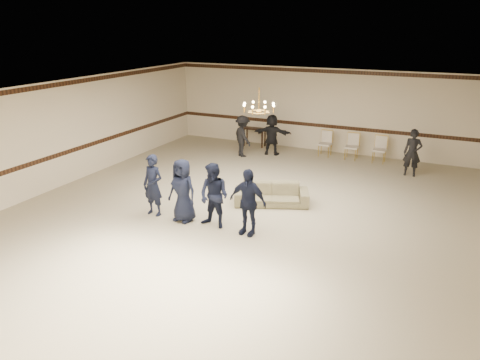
# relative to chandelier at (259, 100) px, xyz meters

# --- Properties ---
(room) EXTENTS (12.01, 14.01, 3.21)m
(room) POSITION_rel_chandelier_xyz_m (0.00, -1.00, -1.28)
(room) COLOR tan
(room) RESTS_ON ground
(chair_rail) EXTENTS (12.00, 0.02, 0.14)m
(chair_rail) POSITION_rel_chandelier_xyz_m (0.00, 5.99, -1.88)
(chair_rail) COLOR #371E10
(chair_rail) RESTS_ON wall_back
(crown_molding) EXTENTS (12.00, 0.02, 0.14)m
(crown_molding) POSITION_rel_chandelier_xyz_m (0.00, 5.99, 0.21)
(crown_molding) COLOR #371E10
(crown_molding) RESTS_ON wall_back
(chandelier) EXTENTS (0.94, 0.94, 0.89)m
(chandelier) POSITION_rel_chandelier_xyz_m (0.00, 0.00, 0.00)
(chandelier) COLOR gold
(chandelier) RESTS_ON ceiling
(boy_a) EXTENTS (0.63, 0.44, 1.63)m
(boy_a) POSITION_rel_chandelier_xyz_m (-2.08, -2.08, -2.06)
(boy_a) COLOR black
(boy_a) RESTS_ON floor
(boy_b) EXTENTS (0.86, 0.61, 1.63)m
(boy_b) POSITION_rel_chandelier_xyz_m (-1.18, -2.08, -2.06)
(boy_b) COLOR black
(boy_b) RESTS_ON floor
(boy_c) EXTENTS (0.87, 0.72, 1.63)m
(boy_c) POSITION_rel_chandelier_xyz_m (-0.28, -2.08, -2.06)
(boy_c) COLOR black
(boy_c) RESTS_ON floor
(boy_d) EXTENTS (0.99, 0.48, 1.63)m
(boy_d) POSITION_rel_chandelier_xyz_m (0.62, -2.08, -2.06)
(boy_d) COLOR black
(boy_d) RESTS_ON floor
(settee) EXTENTS (2.19, 1.51, 0.60)m
(settee) POSITION_rel_chandelier_xyz_m (0.46, -0.10, -2.58)
(settee) COLOR #7C7853
(settee) RESTS_ON floor
(adult_left) EXTENTS (1.15, 1.08, 1.56)m
(adult_left) POSITION_rel_chandelier_xyz_m (-2.29, 3.92, -2.10)
(adult_left) COLOR black
(adult_left) RESTS_ON floor
(adult_mid) EXTENTS (1.50, 0.66, 1.56)m
(adult_mid) POSITION_rel_chandelier_xyz_m (-1.39, 4.62, -2.10)
(adult_mid) COLOR black
(adult_mid) RESTS_ON floor
(adult_right) EXTENTS (0.58, 0.40, 1.56)m
(adult_right) POSITION_rel_chandelier_xyz_m (3.71, 4.22, -2.10)
(adult_right) COLOR black
(adult_right) RESTS_ON floor
(banquet_chair_left) EXTENTS (0.50, 0.50, 0.95)m
(banquet_chair_left) POSITION_rel_chandelier_xyz_m (0.52, 5.27, -2.40)
(banquet_chair_left) COLOR beige
(banquet_chair_left) RESTS_ON floor
(banquet_chair_mid) EXTENTS (0.49, 0.49, 0.95)m
(banquet_chair_mid) POSITION_rel_chandelier_xyz_m (1.52, 5.27, -2.40)
(banquet_chair_mid) COLOR beige
(banquet_chair_mid) RESTS_ON floor
(banquet_chair_right) EXTENTS (0.47, 0.47, 0.95)m
(banquet_chair_right) POSITION_rel_chandelier_xyz_m (2.52, 5.27, -2.40)
(banquet_chair_right) COLOR beige
(banquet_chair_right) RESTS_ON floor
(console_table) EXTENTS (0.91, 0.39, 0.76)m
(console_table) POSITION_rel_chandelier_xyz_m (-2.48, 5.47, -2.50)
(console_table) COLOR black
(console_table) RESTS_ON floor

